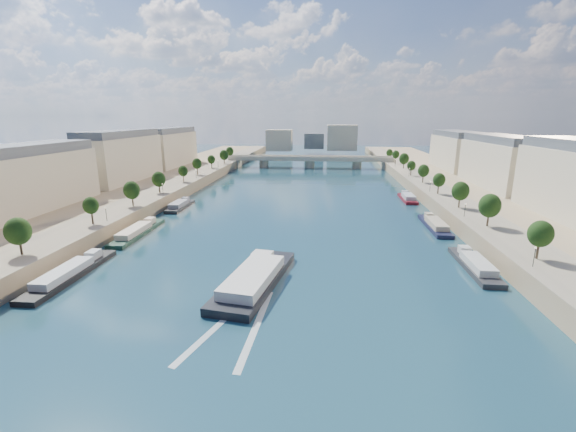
# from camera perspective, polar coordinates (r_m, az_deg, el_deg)

# --- Properties ---
(ground) EXTENTS (700.00, 700.00, 0.00)m
(ground) POSITION_cam_1_polar(r_m,az_deg,el_deg) (136.98, 1.06, -0.06)
(ground) COLOR #0B2733
(ground) RESTS_ON ground
(quay_left) EXTENTS (44.00, 520.00, 5.00)m
(quay_left) POSITION_cam_1_polar(r_m,az_deg,el_deg) (158.78, -25.83, 1.44)
(quay_left) COLOR #9E8460
(quay_left) RESTS_ON ground
(quay_right) EXTENTS (44.00, 520.00, 5.00)m
(quay_right) POSITION_cam_1_polar(r_m,az_deg,el_deg) (149.50, 29.76, 0.22)
(quay_right) COLOR #9E8460
(quay_right) RESTS_ON ground
(pave_left) EXTENTS (14.00, 520.00, 0.10)m
(pave_left) POSITION_cam_1_polar(r_m,az_deg,el_deg) (151.07, -21.05, 2.32)
(pave_left) COLOR gray
(pave_left) RESTS_ON quay_left
(pave_right) EXTENTS (14.00, 520.00, 0.10)m
(pave_right) POSITION_cam_1_polar(r_m,az_deg,el_deg) (143.37, 24.43, 1.36)
(pave_right) COLOR gray
(pave_right) RESTS_ON quay_right
(trees_left) EXTENTS (4.80, 268.80, 8.26)m
(trees_left) POSITION_cam_1_polar(r_m,az_deg,el_deg) (150.99, -20.22, 4.49)
(trees_left) COLOR #382B1E
(trees_left) RESTS_ON ground
(trees_right) EXTENTS (4.80, 268.80, 8.26)m
(trees_right) POSITION_cam_1_polar(r_m,az_deg,el_deg) (151.07, 22.74, 4.26)
(trees_right) COLOR #382B1E
(trees_right) RESTS_ON ground
(lamps_left) EXTENTS (0.36, 200.36, 4.28)m
(lamps_left) POSITION_cam_1_polar(r_m,az_deg,el_deg) (139.79, -21.28, 2.52)
(lamps_left) COLOR black
(lamps_left) RESTS_ON ground
(lamps_right) EXTENTS (0.36, 200.36, 4.28)m
(lamps_right) POSITION_cam_1_polar(r_m,az_deg,el_deg) (146.10, 22.26, 2.91)
(lamps_right) COLOR black
(lamps_right) RESTS_ON ground
(buildings_left) EXTENTS (16.00, 226.00, 23.20)m
(buildings_left) POSITION_cam_1_polar(r_m,az_deg,el_deg) (173.57, -28.03, 6.89)
(buildings_left) COLOR beige
(buildings_left) RESTS_ON ground
(buildings_right) EXTENTS (16.00, 226.00, 23.20)m
(buildings_right) POSITION_cam_1_polar(r_m,az_deg,el_deg) (163.54, 32.87, 5.89)
(buildings_right) COLOR beige
(buildings_right) RESTS_ON ground
(skyline) EXTENTS (79.00, 42.00, 22.00)m
(skyline) POSITION_cam_1_polar(r_m,az_deg,el_deg) (352.31, 4.38, 11.30)
(skyline) COLOR beige
(skyline) RESTS_ON ground
(bridge) EXTENTS (112.00, 12.00, 8.15)m
(bridge) POSITION_cam_1_polar(r_m,az_deg,el_deg) (267.22, 3.27, 8.22)
(bridge) COLOR #C1B79E
(bridge) RESTS_ON ground
(tour_barge) EXTENTS (14.35, 33.24, 4.37)m
(tour_barge) POSITION_cam_1_polar(r_m,az_deg,el_deg) (82.78, -4.93, -9.22)
(tour_barge) COLOR black
(tour_barge) RESTS_ON ground
(wake) EXTENTS (11.81, 26.03, 0.04)m
(wake) POSITION_cam_1_polar(r_m,az_deg,el_deg) (68.96, -7.42, -15.68)
(wake) COLOR silver
(wake) RESTS_ON ground
(moored_barges_left) EXTENTS (5.00, 149.68, 3.60)m
(moored_barges_left) POSITION_cam_1_polar(r_m,az_deg,el_deg) (99.10, -29.33, -7.31)
(moored_barges_left) COLOR #191C37
(moored_barges_left) RESTS_ON ground
(moored_barges_right) EXTENTS (5.00, 169.31, 3.60)m
(moored_barges_right) POSITION_cam_1_polar(r_m,az_deg,el_deg) (105.05, 24.97, -5.60)
(moored_barges_right) COLOR black
(moored_barges_right) RESTS_ON ground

